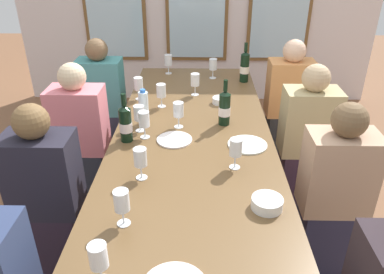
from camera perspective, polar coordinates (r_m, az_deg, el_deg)
The scene contains 28 objects.
ground_plane at distance 2.79m, azimuth 0.04°, elevation -13.64°, with size 12.00×12.00×0.00m, color brown.
dining_table at distance 2.39m, azimuth 0.04°, elevation -1.40°, with size 1.00×2.78×0.74m.
white_plate_1 at distance 2.30m, azimuth 8.33°, elevation -1.14°, with size 0.24×0.24×0.01m, color white.
white_plate_2 at distance 2.33m, azimuth -2.66°, elevation -0.40°, with size 0.22×0.22×0.01m, color white.
wine_bottle_0 at distance 3.29m, azimuth 7.93°, elevation 10.42°, with size 0.08×0.08×0.33m.
wine_bottle_1 at distance 2.31m, azimuth -9.96°, elevation 2.03°, with size 0.08×0.08×0.31m.
wine_bottle_2 at distance 2.50m, azimuth 4.92°, elevation 4.40°, with size 0.08×0.08×0.31m.
tasting_bowl_0 at distance 2.86m, azimuth 4.25°, elevation 5.52°, with size 0.12×0.12×0.05m, color white.
tasting_bowl_1 at distance 1.80m, azimuth 11.23°, elevation -9.75°, with size 0.15×0.15×0.05m, color white.
water_bottle at distance 2.52m, azimuth -7.28°, elevation 4.42°, with size 0.06×0.06×0.24m.
wine_glass_0 at distance 2.97m, azimuth 0.46°, elevation 8.46°, with size 0.07×0.07×0.17m.
wine_glass_1 at distance 2.02m, azimuth 6.60°, elevation -1.78°, with size 0.07×0.07×0.17m.
wine_glass_2 at distance 1.94m, azimuth -7.79°, elevation -3.25°, with size 0.07×0.07×0.17m.
wine_glass_3 at distance 2.42m, azimuth -7.96°, elevation 3.40°, with size 0.07×0.07×0.17m.
wine_glass_4 at distance 2.92m, azimuth -8.06°, elevation 7.79°, with size 0.07×0.07×0.17m.
wine_glass_5 at distance 2.45m, azimuth -2.06°, elevation 3.98°, with size 0.07×0.07×0.17m.
wine_glass_6 at distance 2.76m, azimuth -4.66°, elevation 6.82°, with size 0.07×0.07×0.17m.
wine_glass_7 at distance 2.33m, azimuth -7.23°, elevation 2.50°, with size 0.07×0.07×0.17m.
wine_glass_8 at distance 3.48m, azimuth -3.60°, elevation 11.42°, with size 0.07×0.07×0.17m.
wine_glass_9 at distance 1.65m, azimuth -10.55°, elevation -9.51°, with size 0.07×0.07×0.17m.
wine_glass_10 at distance 1.43m, azimuth -13.92°, elevation -17.10°, with size 0.07×0.07×0.17m.
wine_glass_11 at distance 3.35m, azimuth 3.19°, elevation 10.80°, with size 0.07×0.07×0.17m.
seated_person_2 at distance 3.48m, azimuth -13.25°, elevation 4.85°, with size 0.38×0.24×1.11m.
seated_person_3 at distance 3.46m, azimuth 14.16°, elevation 4.60°, with size 0.38×0.24×1.11m.
seated_person_4 at distance 2.34m, azimuth -20.85°, elevation -8.64°, with size 0.38×0.24×1.11m.
seated_person_5 at distance 2.35m, azimuth 20.46°, elevation -8.40°, with size 0.38×0.24×1.11m.
seated_person_6 at distance 2.89m, azimuth -16.25°, elevation -0.49°, with size 0.38×0.24×1.11m.
seated_person_7 at distance 2.87m, azimuth 16.75°, elevation -0.76°, with size 0.38×0.24×1.11m.
Camera 1 is at (0.04, -2.08, 1.86)m, focal length 35.44 mm.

